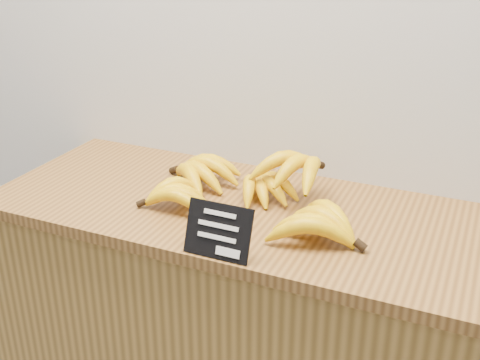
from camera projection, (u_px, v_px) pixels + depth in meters
The scene contains 4 objects.
counter at pixel (247, 359), 1.69m from camera, with size 1.40×0.50×0.90m, color olive.
counter_top at pixel (248, 211), 1.50m from camera, with size 1.30×0.54×0.03m, color brown.
chalkboard_sign at pixel (218, 231), 1.26m from camera, with size 0.15×0.01×0.12m, color black.
banana_pile at pixel (257, 189), 1.47m from camera, with size 0.59×0.44×0.12m.
Camera 1 is at (0.42, 1.52, 1.59)m, focal length 45.00 mm.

